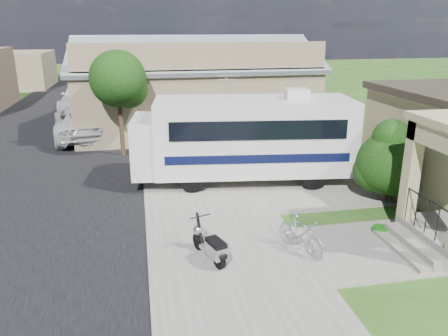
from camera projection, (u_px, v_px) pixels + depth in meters
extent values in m
plane|color=#1B4111|center=(260.00, 241.00, 11.75)|extent=(120.00, 120.00, 0.00)
cube|color=black|center=(40.00, 154.00, 19.71)|extent=(9.00, 80.00, 0.02)
cube|color=#605E56|center=(184.00, 146.00, 20.88)|extent=(4.00, 80.00, 0.06)
cube|color=#605E56|center=(266.00, 181.00, 16.21)|extent=(7.00, 6.00, 0.05)
cube|color=#605E56|center=(381.00, 248.00, 11.36)|extent=(4.00, 3.00, 0.05)
cube|color=black|center=(396.00, 144.00, 14.73)|extent=(0.04, 1.10, 1.20)
cube|color=#605E56|center=(448.00, 239.00, 11.32)|extent=(1.60, 2.40, 0.50)
cube|color=#605E56|center=(413.00, 246.00, 11.16)|extent=(0.40, 2.16, 0.32)
cube|color=#605E56|center=(400.00, 250.00, 11.12)|extent=(0.35, 2.16, 0.16)
cube|color=tan|center=(412.00, 170.00, 11.66)|extent=(0.35, 0.35, 2.70)
cube|color=tan|center=(443.00, 140.00, 10.36)|extent=(0.35, 2.40, 0.50)
cylinder|color=black|center=(429.00, 200.00, 10.82)|extent=(0.04, 1.70, 0.04)
cube|color=#806D50|center=(193.00, 96.00, 24.24)|extent=(12.00, 8.00, 3.60)
cube|color=slate|center=(197.00, 54.00, 21.64)|extent=(12.50, 4.40, 1.78)
cube|color=slate|center=(188.00, 50.00, 25.37)|extent=(12.50, 4.40, 1.78)
cube|color=slate|center=(192.00, 38.00, 23.29)|extent=(12.50, 0.50, 0.22)
cube|color=#806D50|center=(203.00, 57.00, 19.87)|extent=(11.76, 0.20, 1.30)
cube|color=#806D50|center=(5.00, 70.00, 40.23)|extent=(8.00, 7.00, 3.20)
cylinder|color=black|center=(121.00, 121.00, 18.96)|extent=(0.20, 0.20, 3.15)
sphere|color=black|center=(118.00, 79.00, 18.40)|extent=(2.40, 2.40, 2.40)
sphere|color=black|center=(128.00, 89.00, 18.80)|extent=(1.68, 1.68, 1.68)
cylinder|color=black|center=(125.00, 88.00, 28.26)|extent=(0.20, 0.20, 3.29)
sphere|color=black|center=(123.00, 58.00, 27.67)|extent=(2.40, 2.40, 2.40)
sphere|color=black|center=(130.00, 65.00, 28.08)|extent=(1.68, 1.68, 1.68)
cylinder|color=black|center=(128.00, 75.00, 36.70)|extent=(0.20, 0.20, 3.01)
sphere|color=black|center=(126.00, 54.00, 36.16)|extent=(2.40, 2.40, 2.40)
sphere|color=black|center=(131.00, 59.00, 36.55)|extent=(1.68, 1.68, 1.68)
cube|color=silver|center=(254.00, 135.00, 15.76)|extent=(7.26, 3.33, 2.60)
cube|color=silver|center=(145.00, 145.00, 15.59)|extent=(1.08, 2.46, 2.00)
cube|color=black|center=(139.00, 130.00, 15.40)|extent=(0.32, 2.12, 0.90)
cube|color=black|center=(259.00, 131.00, 14.41)|extent=(5.92, 0.75, 0.65)
cube|color=black|center=(249.00, 115.00, 16.81)|extent=(5.92, 0.75, 0.65)
cube|color=black|center=(258.00, 159.00, 14.72)|extent=(6.26, 0.78, 0.30)
cube|color=black|center=(249.00, 140.00, 17.12)|extent=(6.26, 0.78, 0.30)
cube|color=silver|center=(297.00, 94.00, 15.39)|extent=(0.88, 0.79, 0.35)
cylinder|color=#A7A8AF|center=(226.00, 85.00, 15.13)|extent=(0.04, 0.04, 1.00)
cylinder|color=black|center=(192.00, 181.00, 14.97)|extent=(0.83, 0.38, 0.80)
cylinder|color=black|center=(192.00, 162.00, 17.05)|extent=(0.83, 0.38, 0.80)
cylinder|color=black|center=(313.00, 178.00, 15.25)|extent=(0.83, 0.38, 0.80)
cylinder|color=black|center=(298.00, 159.00, 17.34)|extent=(0.83, 0.38, 0.80)
cylinder|color=black|center=(385.00, 190.00, 14.28)|extent=(0.16, 0.16, 0.81)
sphere|color=black|center=(388.00, 163.00, 13.99)|extent=(2.03, 2.03, 2.03)
sphere|color=black|center=(396.00, 148.00, 14.22)|extent=(1.63, 1.63, 1.63)
sphere|color=black|center=(375.00, 171.00, 14.22)|extent=(1.42, 1.42, 1.42)
sphere|color=black|center=(398.00, 178.00, 13.87)|extent=(1.22, 1.22, 1.22)
sphere|color=black|center=(391.00, 138.00, 13.74)|extent=(1.22, 1.22, 1.22)
cylinder|color=black|center=(219.00, 260.00, 10.27)|extent=(0.25, 0.44, 0.43)
cylinder|color=black|center=(198.00, 241.00, 11.15)|extent=(0.25, 0.44, 0.43)
cube|color=#A7A8AF|center=(209.00, 249.00, 10.65)|extent=(0.45, 0.60, 0.08)
cube|color=#A7A8AF|center=(217.00, 251.00, 10.29)|extent=(0.49, 0.62, 0.29)
cube|color=black|center=(216.00, 243.00, 10.27)|extent=(0.47, 0.65, 0.12)
cube|color=black|center=(222.00, 256.00, 10.09)|extent=(0.23, 0.24, 0.10)
cylinder|color=black|center=(199.00, 229.00, 10.97)|extent=(0.18, 0.34, 0.81)
sphere|color=#A7A8AF|center=(198.00, 230.00, 11.05)|extent=(0.27, 0.27, 0.27)
sphere|color=black|center=(197.00, 229.00, 11.12)|extent=(0.12, 0.12, 0.12)
cylinder|color=black|center=(201.00, 216.00, 10.79)|extent=(0.52, 0.21, 0.04)
cube|color=black|center=(198.00, 237.00, 11.12)|extent=(0.22, 0.30, 0.06)
imported|color=#A7A8AF|center=(301.00, 236.00, 10.98)|extent=(1.06, 1.62, 0.95)
imported|color=silver|center=(83.00, 121.00, 22.37)|extent=(3.63, 6.37, 1.68)
imported|color=silver|center=(83.00, 97.00, 29.34)|extent=(2.77, 6.50, 1.87)
cylinder|color=#176313|center=(380.00, 231.00, 12.13)|extent=(0.41, 0.41, 0.19)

